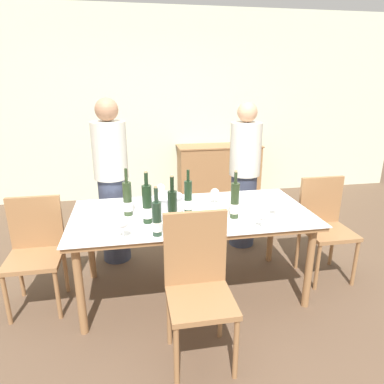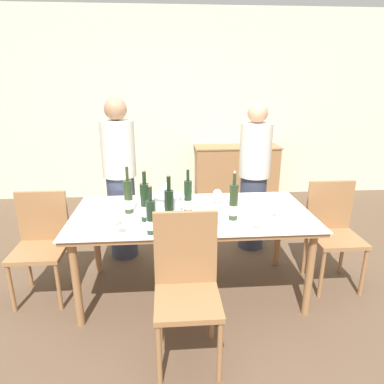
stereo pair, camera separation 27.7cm
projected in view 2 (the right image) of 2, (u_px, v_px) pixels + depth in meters
ground_plane at (192, 290)px, 3.08m from camera, size 12.00×12.00×0.00m
back_wall at (178, 107)px, 5.23m from camera, size 8.00×0.10×2.80m
sideboard_cabinet at (236, 173)px, 5.33m from camera, size 1.29×0.46×0.84m
dining_table at (192, 220)px, 2.86m from camera, size 1.97×0.96×0.75m
ice_bucket at (167, 205)px, 2.74m from camera, size 0.23×0.23×0.18m
wine_bottle_0 at (234, 203)px, 2.66m from camera, size 0.07×0.07×0.39m
wine_bottle_1 at (151, 217)px, 2.42m from camera, size 0.07×0.07×0.37m
wine_bottle_2 at (128, 197)px, 2.80m from camera, size 0.07×0.07×0.39m
wine_bottle_3 at (169, 208)px, 2.58m from camera, size 0.07×0.07×0.40m
wine_bottle_4 at (188, 198)px, 2.79m from camera, size 0.07×0.07×0.37m
wine_bottle_5 at (145, 203)px, 2.64m from camera, size 0.08×0.08×0.41m
wine_glass_0 at (165, 187)px, 3.16m from camera, size 0.07×0.07×0.14m
wine_glass_1 at (278, 206)px, 2.67m from camera, size 0.08×0.08×0.15m
wine_glass_2 at (259, 220)px, 2.48m from camera, size 0.08×0.08×0.13m
wine_glass_3 at (180, 198)px, 2.91m from camera, size 0.07×0.07×0.14m
wine_glass_4 at (217, 194)px, 2.98m from camera, size 0.08×0.08×0.15m
wine_glass_5 at (117, 221)px, 2.40m from camera, size 0.08×0.08×0.16m
chair_right_end at (333, 226)px, 3.08m from camera, size 0.42×0.42×0.94m
chair_near_front at (187, 279)px, 2.23m from camera, size 0.42×0.42×1.00m
chair_left_end at (41, 238)px, 2.90m from camera, size 0.42×0.42×0.90m
person_host at (120, 181)px, 3.45m from camera, size 0.33×0.33×1.65m
person_guest_left at (254, 179)px, 3.65m from camera, size 0.33×0.33×1.59m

